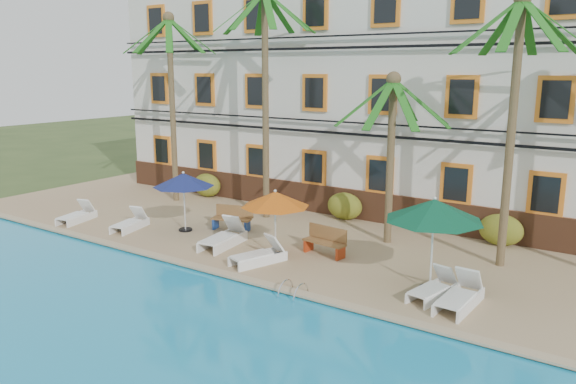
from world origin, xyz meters
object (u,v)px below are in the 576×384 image
Objects in this scene: lounger_f at (460,296)px; bench_right at (326,241)px; bench_left at (232,218)px; umbrella_red at (275,200)px; lounger_b at (130,223)px; lounger_c at (224,237)px; umbrella_blue at (184,180)px; lounger_e at (434,288)px; pool_ladder at (293,294)px; palm_a at (171,83)px; lounger_a at (77,215)px; umbrella_green at (434,211)px; palm_d at (514,96)px; lounger_d at (259,255)px; palm_b at (265,75)px; palm_c at (392,133)px.

lounger_f is 5.22m from bench_right.
umbrella_red is at bearing -26.82° from bench_left.
lounger_b is 4.29m from lounger_c.
umbrella_blue reaches higher than lounger_e.
lounger_b is 1.17× the size of bench_right.
palm_a is at bearing 149.68° from pool_ladder.
lounger_e is 8.81m from bench_left.
bench_left is at bearing 23.68° from lounger_a.
lounger_f is at bearing -32.22° from umbrella_green.
lounger_a reaches higher than lounger_e.
bench_left is (-9.34, 2.21, 0.17)m from lounger_f.
umbrella_blue is 9.71m from umbrella_green.
lounger_c is at bearing 6.99° from lounger_a.
umbrella_blue reaches higher than lounger_c.
palm_d is at bearing 9.72° from bench_left.
palm_d is at bearing 53.88° from pool_ladder.
pool_ladder is at bearing -148.99° from lounger_e.
lounger_b is 1.15× the size of bench_left.
umbrella_blue is 1.47× the size of bench_right.
lounger_f is 9.60m from bench_left.
lounger_d is 5.49m from lounger_e.
umbrella_blue is 1.25× the size of lounger_b.
palm_b is at bearing 131.33° from pool_ladder.
bench_right is at bearing -156.81° from palm_d.
lounger_d is at bearing -170.51° from umbrella_green.
lounger_f is 4.33m from pool_ladder.
lounger_e is 3.75m from pool_ladder.
umbrella_blue reaches higher than lounger_a.
lounger_b is 3.87m from bench_left.
umbrella_red is 1.22× the size of lounger_b.
lounger_e is at bearing -103.00° from palm_d.
lounger_e reaches higher than pool_ladder.
palm_b is 12.20× the size of pool_ladder.
palm_b is at bearing 67.96° from umbrella_blue.
palm_a is at bearing 155.16° from umbrella_red.
lounger_a is at bearing -179.18° from lounger_d.
umbrella_red is at bearing -124.77° from palm_c.
pool_ladder is (-3.20, -1.93, -0.26)m from lounger_e.
palm_d is 3.83× the size of lounger_c.
bench_left is at bearing 166.92° from lounger_e.
umbrella_green reaches higher than lounger_b.
pool_ladder is at bearing -26.90° from lounger_c.
palm_c is 6.08m from lounger_d.
palm_d is 7.78m from umbrella_red.
palm_d is 6.21m from lounger_f.
umbrella_green is at bearing 1.21° from lounger_c.
lounger_a is at bearing -178.65° from lounger_f.
lounger_b is at bearing -177.20° from umbrella_green.
lounger_e is (13.83, -4.29, -5.06)m from palm_a.
umbrella_blue reaches higher than bench_right.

